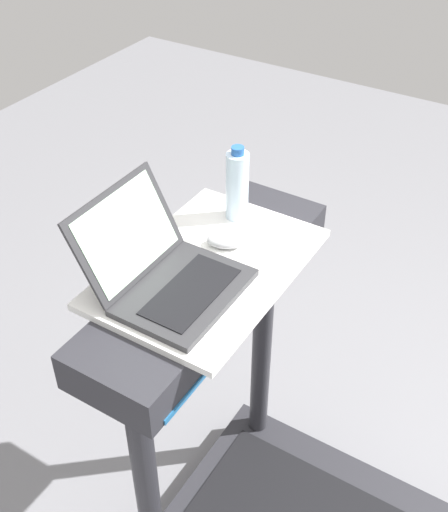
# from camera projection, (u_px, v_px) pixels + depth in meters

# --- Properties ---
(desk_board) EXTENTS (0.62, 0.42, 0.02)m
(desk_board) POSITION_uv_depth(u_px,v_px,m) (208.00, 268.00, 1.71)
(desk_board) COLOR white
(desk_board) RESTS_ON treadmill_base
(laptop) EXTENTS (0.33, 0.35, 0.23)m
(laptop) POSITION_uv_depth(u_px,v_px,m) (166.00, 273.00, 1.61)
(laptop) COLOR #2D2D30
(laptop) RESTS_ON desk_board
(computer_mouse) EXTENTS (0.09, 0.12, 0.03)m
(computer_mouse) POSITION_uv_depth(u_px,v_px,m) (225.00, 241.00, 1.76)
(computer_mouse) COLOR #B2B2B7
(computer_mouse) RESTS_ON desk_board
(water_bottle) EXTENTS (0.07, 0.07, 0.23)m
(water_bottle) POSITION_uv_depth(u_px,v_px,m) (237.00, 185.00, 1.82)
(water_bottle) COLOR silver
(water_bottle) RESTS_ON desk_board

